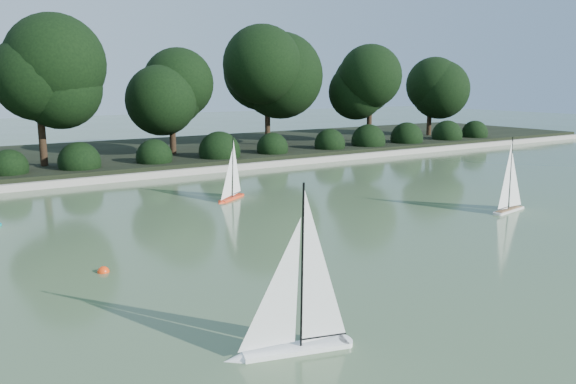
% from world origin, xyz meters
% --- Properties ---
extents(ground, '(80.00, 80.00, 0.00)m').
position_xyz_m(ground, '(0.00, 0.00, 0.00)').
color(ground, '#395331').
rests_on(ground, ground).
extents(pond_coping, '(40.00, 0.35, 0.18)m').
position_xyz_m(pond_coping, '(0.00, 9.00, 0.09)').
color(pond_coping, gray).
rests_on(pond_coping, ground).
extents(far_bank, '(40.00, 8.00, 0.30)m').
position_xyz_m(far_bank, '(0.00, 13.00, 0.15)').
color(far_bank, black).
rests_on(far_bank, ground).
extents(tree_line, '(26.31, 3.93, 4.39)m').
position_xyz_m(tree_line, '(1.23, 11.44, 2.64)').
color(tree_line, black).
rests_on(tree_line, ground).
extents(shrub_hedge, '(29.10, 1.10, 1.10)m').
position_xyz_m(shrub_hedge, '(0.00, 9.90, 0.45)').
color(shrub_hedge, black).
rests_on(shrub_hedge, ground).
extents(sailboat_white_a, '(1.31, 0.54, 1.79)m').
position_xyz_m(sailboat_white_a, '(-3.01, -1.58, 0.28)').
color(sailboat_white_a, white).
rests_on(sailboat_white_a, ground).
extents(sailboat_white_b, '(1.19, 0.37, 1.61)m').
position_xyz_m(sailboat_white_b, '(4.19, 1.07, 0.25)').
color(sailboat_white_b, silver).
rests_on(sailboat_white_b, ground).
extents(sailboat_orange, '(0.99, 0.74, 1.51)m').
position_xyz_m(sailboat_orange, '(-0.14, 5.20, 0.24)').
color(sailboat_orange, '#FD3F1A').
rests_on(sailboat_orange, ground).
extents(race_buoy, '(0.16, 0.16, 0.16)m').
position_xyz_m(race_buoy, '(-3.86, 1.79, 0.00)').
color(race_buoy, '#EA390C').
rests_on(race_buoy, ground).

